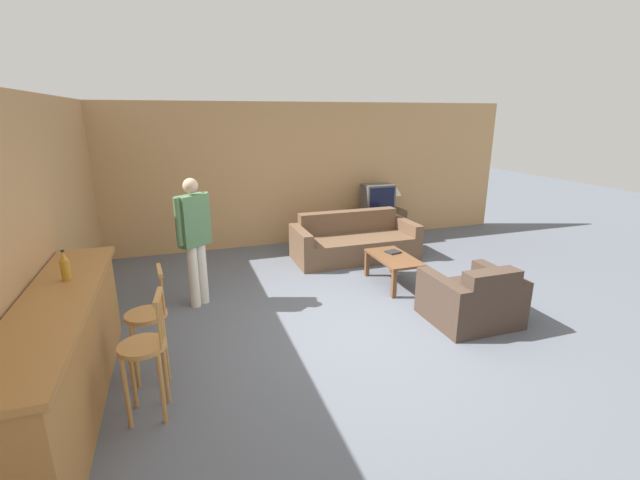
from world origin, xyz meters
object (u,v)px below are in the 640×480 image
(tv_unit, at_px, (376,225))
(table_lamp, at_px, (394,190))
(armchair_near, at_px, (472,300))
(couch_far, at_px, (354,242))
(tv, at_px, (378,197))
(person_by_window, at_px, (195,235))
(coffee_table, at_px, (394,261))
(book_on_table, at_px, (393,252))
(bottle, at_px, (65,267))
(bar_chair_near, at_px, (145,355))
(bar_chair_mid, at_px, (149,323))

(tv_unit, relative_size, table_lamp, 2.11)
(armchair_near, height_order, tv_unit, armchair_near)
(couch_far, relative_size, tv_unit, 2.03)
(tv, bearing_deg, person_by_window, -150.60)
(table_lamp, bearing_deg, coffee_table, -117.55)
(coffee_table, xyz_separation_m, book_on_table, (0.07, 0.16, 0.08))
(bottle, relative_size, book_on_table, 1.20)
(tv_unit, height_order, table_lamp, table_lamp)
(couch_far, xyz_separation_m, person_by_window, (-2.64, -1.12, 0.67))
(tv_unit, distance_m, book_on_table, 2.11)
(tv_unit, bearing_deg, couch_far, -134.60)
(couch_far, xyz_separation_m, tv, (0.83, 0.84, 0.58))
(bar_chair_near, xyz_separation_m, table_lamp, (4.34, 4.04, 0.41))
(table_lamp, bearing_deg, bar_chair_mid, -141.40)
(couch_far, bearing_deg, coffee_table, -87.20)
(couch_far, distance_m, armchair_near, 2.67)
(bar_chair_near, relative_size, person_by_window, 0.64)
(couch_far, distance_m, book_on_table, 1.17)
(tv, xyz_separation_m, book_on_table, (-0.70, -1.99, -0.42))
(tv, height_order, bottle, bottle)
(table_lamp, bearing_deg, bottle, -146.12)
(bar_chair_near, bearing_deg, table_lamp, 42.95)
(bar_chair_near, height_order, couch_far, bar_chair_near)
(table_lamp, bearing_deg, person_by_window, -152.88)
(table_lamp, bearing_deg, couch_far, -144.59)
(tv, bearing_deg, armchair_near, -97.10)
(tv_unit, xyz_separation_m, bottle, (-4.61, -3.33, 0.82))
(bar_chair_mid, distance_m, bottle, 0.85)
(tv_unit, xyz_separation_m, table_lamp, (0.35, 0.00, 0.67))
(bar_chair_near, bearing_deg, coffee_table, 30.45)
(bar_chair_mid, xyz_separation_m, couch_far, (3.16, 2.62, -0.28))
(bar_chair_mid, bearing_deg, tv_unit, 41.00)
(book_on_table, bearing_deg, bar_chair_mid, -155.86)
(tv, height_order, book_on_table, tv)
(bar_chair_near, xyz_separation_m, bar_chair_mid, (-0.00, 0.58, 0.00))
(bar_chair_mid, xyz_separation_m, coffee_table, (3.22, 1.32, -0.20))
(bar_chair_mid, xyz_separation_m, tv_unit, (3.99, 3.46, -0.25))
(couch_far, height_order, book_on_table, couch_far)
(bar_chair_near, bearing_deg, book_on_table, 31.93)
(bar_chair_near, bearing_deg, bar_chair_mid, 90.00)
(book_on_table, xyz_separation_m, person_by_window, (-2.78, 0.03, 0.50))
(bar_chair_mid, bearing_deg, tv, 40.97)
(couch_far, height_order, armchair_near, couch_far)
(couch_far, xyz_separation_m, armchair_near, (0.40, -2.64, 0.00))
(bottle, distance_m, person_by_window, 1.79)
(armchair_near, bearing_deg, bottle, 177.87)
(bar_chair_mid, bearing_deg, person_by_window, 71.22)
(coffee_table, relative_size, tv_unit, 0.92)
(bar_chair_mid, xyz_separation_m, armchair_near, (3.55, -0.02, -0.28))
(bar_chair_mid, distance_m, person_by_window, 1.63)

